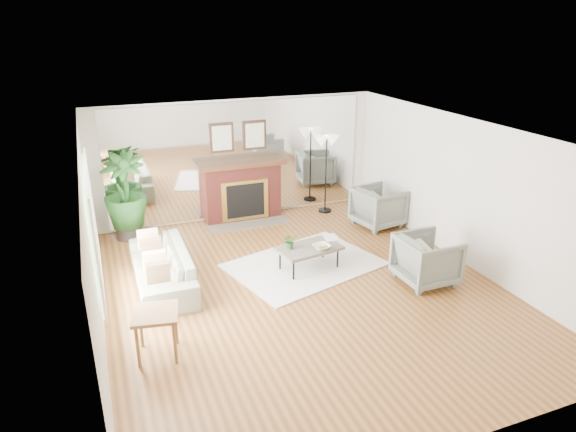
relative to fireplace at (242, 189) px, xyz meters
name	(u,v)px	position (x,y,z in m)	size (l,w,h in m)	color
ground	(302,289)	(0.00, -3.26, -0.66)	(7.00, 7.00, 0.00)	brown
wall_left	(92,246)	(-2.99, -3.26, 0.59)	(0.02, 7.00, 2.50)	silver
wall_right	(465,192)	(2.99, -3.26, 0.59)	(0.02, 7.00, 2.50)	silver
wall_back	(238,159)	(0.00, 0.23, 0.59)	(6.00, 0.02, 2.50)	silver
mirror_panel	(239,160)	(0.00, 0.21, 0.59)	(5.40, 0.04, 2.40)	silver
window_panel	(93,227)	(-2.96, -2.86, 0.69)	(0.04, 2.40, 1.50)	#B2E09E
fireplace	(242,189)	(0.00, 0.00, 0.00)	(1.85, 0.83, 2.05)	maroon
area_rug	(304,265)	(0.35, -2.51, -0.65)	(2.47, 1.76, 0.03)	white
coffee_table	(309,249)	(0.36, -2.68, -0.27)	(1.14, 0.78, 0.42)	#655C4F
sofa	(162,267)	(-2.04, -2.31, -0.35)	(2.13, 0.83, 0.62)	slate
armchair_back	(378,207)	(2.49, -1.37, -0.25)	(0.87, 0.90, 0.82)	slate
armchair_front	(427,259)	(1.95, -3.77, -0.26)	(0.85, 0.88, 0.80)	slate
side_table	(156,319)	(-2.37, -4.16, -0.13)	(0.65, 0.65, 0.63)	brown
potted_ficus	(125,194)	(-2.36, -0.16, 0.25)	(1.02, 1.02, 1.71)	black
floor_lamp	(327,147)	(1.82, -0.23, 0.79)	(0.55, 0.31, 1.70)	black
tabletop_plant	(290,241)	(0.04, -2.61, -0.10)	(0.24, 0.21, 0.27)	#2C6224
fruit_bowl	(321,247)	(0.52, -2.82, -0.20)	(0.28, 0.28, 0.07)	brown
book	(325,239)	(0.74, -2.48, -0.22)	(0.23, 0.32, 0.02)	brown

